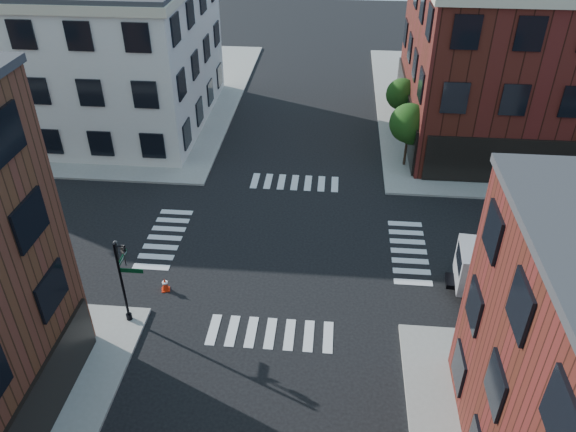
# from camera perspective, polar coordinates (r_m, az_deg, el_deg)

# --- Properties ---
(ground) EXTENTS (120.00, 120.00, 0.00)m
(ground) POSITION_cam_1_polar(r_m,az_deg,el_deg) (32.04, -0.33, -2.90)
(ground) COLOR black
(ground) RESTS_ON ground
(sidewalk_ne) EXTENTS (30.00, 30.00, 0.15)m
(sidewalk_ne) POSITION_cam_1_polar(r_m,az_deg,el_deg) (53.61, 25.37, 9.67)
(sidewalk_ne) COLOR gray
(sidewalk_ne) RESTS_ON ground
(sidewalk_nw) EXTENTS (30.00, 30.00, 0.15)m
(sidewalk_nw) POSITION_cam_1_polar(r_m,az_deg,el_deg) (55.55, -20.64, 11.56)
(sidewalk_nw) COLOR gray
(sidewalk_nw) RESTS_ON ground
(building_nw) EXTENTS (22.00, 16.00, 11.00)m
(building_nw) POSITION_cam_1_polar(r_m,az_deg,el_deg) (48.76, -22.02, 15.19)
(building_nw) COLOR silver
(building_nw) RESTS_ON ground
(tree_near) EXTENTS (2.69, 2.69, 4.49)m
(tree_near) POSITION_cam_1_polar(r_m,az_deg,el_deg) (39.30, 12.28, 9.00)
(tree_near) COLOR black
(tree_near) RESTS_ON ground
(tree_far) EXTENTS (2.43, 2.43, 4.07)m
(tree_far) POSITION_cam_1_polar(r_m,az_deg,el_deg) (44.90, 11.55, 11.86)
(tree_far) COLOR black
(tree_far) RESTS_ON ground
(signal_pole) EXTENTS (1.29, 1.24, 4.60)m
(signal_pole) POSITION_cam_1_polar(r_m,az_deg,el_deg) (26.61, -16.43, -5.61)
(signal_pole) COLOR black
(signal_pole) RESTS_ON ground
(box_truck) EXTENTS (8.55, 3.19, 3.80)m
(box_truck) POSITION_cam_1_polar(r_m,az_deg,el_deg) (30.02, 25.05, -4.82)
(box_truck) COLOR silver
(box_truck) RESTS_ON ground
(traffic_cone) EXTENTS (0.51, 0.51, 0.75)m
(traffic_cone) POSITION_cam_1_polar(r_m,az_deg,el_deg) (29.45, -12.38, -6.80)
(traffic_cone) COLOR red
(traffic_cone) RESTS_ON ground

